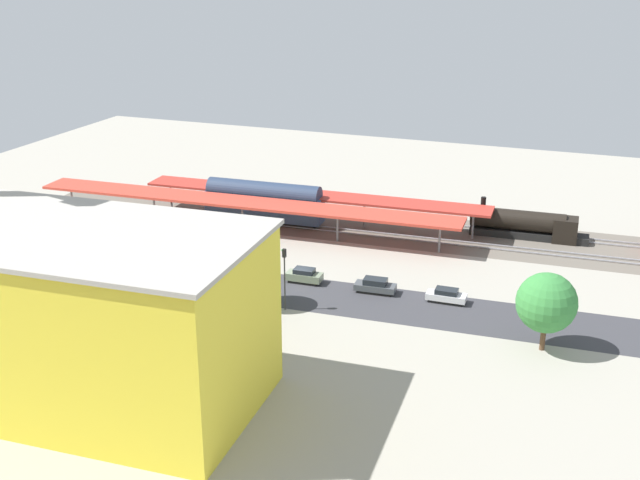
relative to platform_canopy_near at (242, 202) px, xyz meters
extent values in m
plane|color=#9E998C|center=(-14.17, 14.10, -4.10)|extent=(153.33, 153.33, 0.00)
cube|color=#665E54|center=(-14.17, -7.62, -4.10)|extent=(96.37, 18.54, 0.01)
cube|color=#38383D|center=(-14.17, 16.95, -4.10)|extent=(96.14, 13.24, 0.01)
cube|color=#9E9EA8|center=(-14.17, -11.50, -3.92)|extent=(95.74, 4.36, 0.12)
cube|color=#9E9EA8|center=(-14.17, -10.06, -3.92)|extent=(95.74, 4.36, 0.12)
cube|color=#9E9EA8|center=(-14.17, -5.19, -3.92)|extent=(95.74, 4.36, 0.12)
cube|color=#9E9EA8|center=(-14.17, -3.75, -3.92)|extent=(95.74, 4.36, 0.12)
cube|color=#C63D2D|center=(0.00, 0.00, 0.03)|extent=(60.54, 7.70, 0.36)
cylinder|color=slate|center=(-27.14, -1.20, -2.12)|extent=(0.30, 0.30, 3.95)
cylinder|color=slate|center=(-13.57, -0.60, -2.12)|extent=(0.30, 0.30, 3.95)
cylinder|color=slate|center=(0.00, 0.00, -2.12)|extent=(0.30, 0.30, 3.95)
cylinder|color=slate|center=(13.57, 0.60, -2.12)|extent=(0.30, 0.30, 3.95)
cylinder|color=slate|center=(27.14, 1.20, -2.12)|extent=(0.30, 0.30, 3.95)
cube|color=#B73328|center=(-7.78, -6.78, -0.09)|extent=(50.00, 6.81, 0.33)
cylinder|color=slate|center=(-30.19, -7.78, -2.18)|extent=(0.30, 0.30, 3.84)
cylinder|color=slate|center=(-15.25, -7.11, -2.18)|extent=(0.30, 0.30, 3.84)
cylinder|color=slate|center=(-0.31, -6.45, -2.18)|extent=(0.30, 0.30, 3.84)
cylinder|color=slate|center=(14.63, -5.79, -2.18)|extent=(0.30, 0.30, 3.84)
cube|color=black|center=(-37.21, -10.78, -3.60)|extent=(15.61, 3.15, 1.00)
cylinder|color=black|center=(-35.65, -10.71, -1.73)|extent=(12.52, 3.28, 2.73)
cube|color=black|center=(-41.85, -10.98, -2.47)|extent=(3.24, 3.07, 3.26)
cylinder|color=black|center=(-30.95, -10.50, 0.34)|extent=(0.70, 0.70, 1.40)
cube|color=black|center=(-1.21, -4.47, -3.80)|extent=(15.55, 3.16, 0.60)
cube|color=#384C72|center=(-1.21, -4.47, -1.74)|extent=(17.29, 3.85, 3.52)
cylinder|color=#273550|center=(-1.21, -4.47, 0.27)|extent=(16.60, 3.82, 3.09)
cube|color=black|center=(-31.24, 13.59, -3.95)|extent=(3.69, 1.69, 0.30)
cube|color=silver|center=(-31.24, 13.59, -3.45)|extent=(4.39, 1.77, 0.70)
cube|color=#1E2328|center=(-31.24, 13.59, -2.82)|extent=(2.47, 1.53, 0.55)
cube|color=black|center=(-23.16, 13.80, -3.95)|extent=(3.99, 1.97, 0.30)
cube|color=#474C51|center=(-23.16, 13.80, -3.45)|extent=(4.74, 2.09, 0.70)
cube|color=#1E2328|center=(-23.16, 13.80, -2.76)|extent=(2.69, 1.75, 0.67)
cube|color=black|center=(-14.58, 13.90, -3.95)|extent=(3.57, 1.82, 0.30)
cube|color=gray|center=(-14.58, 13.90, -3.37)|extent=(4.24, 1.91, 0.86)
cube|color=#1E2328|center=(-14.58, 13.90, -2.67)|extent=(2.39, 1.63, 0.55)
cube|color=black|center=(-6.65, 13.74, -3.95)|extent=(4.00, 1.80, 0.30)
cube|color=#474C51|center=(-6.65, 13.74, -3.41)|extent=(4.77, 1.88, 0.78)
cube|color=#1E2328|center=(-6.65, 13.74, -2.72)|extent=(2.67, 1.64, 0.59)
cube|color=black|center=(1.84, 13.64, -3.95)|extent=(4.13, 2.02, 0.30)
cube|color=navy|center=(1.84, 13.64, -3.38)|extent=(4.90, 2.15, 0.83)
cube|color=#1E2328|center=(1.84, 13.64, -2.67)|extent=(2.79, 1.77, 0.58)
cube|color=black|center=(9.84, 13.95, -3.95)|extent=(3.78, 2.03, 0.30)
cube|color=silver|center=(9.84, 13.95, -3.43)|extent=(4.48, 2.15, 0.74)
cube|color=#1E2328|center=(9.84, 13.95, -2.77)|extent=(2.55, 1.79, 0.57)
cube|color=yellow|center=(-4.96, 43.79, 3.26)|extent=(33.09, 17.55, 14.71)
cube|color=#ADA89E|center=(-4.96, 43.79, 10.82)|extent=(33.71, 18.18, 0.40)
cube|color=black|center=(-4.17, 29.13, -3.85)|extent=(10.37, 3.52, 0.50)
cube|color=silver|center=(-5.26, 28.99, -2.15)|extent=(8.22, 3.48, 2.90)
cube|color=#334C8C|center=(-0.22, 29.64, -2.32)|extent=(2.50, 2.74, 2.56)
cylinder|color=brown|center=(-12.08, 21.71, -2.67)|extent=(0.45, 0.45, 2.85)
sphere|color=#28662D|center=(-12.08, 21.71, 0.49)|extent=(4.96, 4.96, 4.96)
cylinder|color=brown|center=(-1.98, 21.15, -2.60)|extent=(0.39, 0.39, 3.00)
sphere|color=#28662D|center=(-1.98, 21.15, 0.91)|extent=(5.75, 5.75, 5.75)
cylinder|color=brown|center=(-42.29, 21.32, -2.63)|extent=(0.51, 0.51, 2.94)
sphere|color=#38843D|center=(-42.29, 21.32, 0.88)|extent=(5.83, 5.83, 5.83)
cylinder|color=#333333|center=(-15.39, 21.59, -1.06)|extent=(0.16, 0.16, 6.07)
cube|color=black|center=(-15.39, 21.59, 2.42)|extent=(0.36, 0.36, 0.90)
sphere|color=green|center=(-15.17, 21.59, 2.72)|extent=(0.20, 0.20, 0.20)
camera|label=1|loc=(-46.38, 93.78, 32.54)|focal=44.95mm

